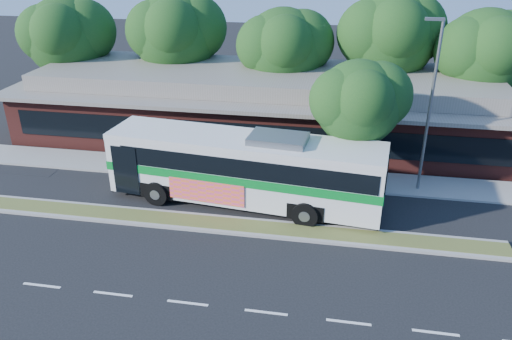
% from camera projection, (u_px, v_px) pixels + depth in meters
% --- Properties ---
extents(ground, '(120.00, 120.00, 0.00)m').
position_uv_depth(ground, '(219.00, 232.00, 23.26)').
color(ground, black).
rests_on(ground, ground).
extents(median_strip, '(26.00, 1.10, 0.15)m').
position_uv_depth(median_strip, '(222.00, 224.00, 23.77)').
color(median_strip, '#475524').
rests_on(median_strip, ground).
extents(sidewalk, '(44.00, 2.60, 0.12)m').
position_uv_depth(sidewalk, '(245.00, 173.00, 28.93)').
color(sidewalk, gray).
rests_on(sidewalk, ground).
extents(parking_lot, '(14.00, 12.00, 0.01)m').
position_uv_depth(parking_lot, '(4.00, 132.00, 34.97)').
color(parking_lot, black).
rests_on(parking_lot, ground).
extents(plaza_building, '(33.20, 11.20, 4.45)m').
position_uv_depth(plaza_building, '(264.00, 104.00, 33.91)').
color(plaza_building, '#5A211C').
rests_on(plaza_building, ground).
extents(lamp_post, '(0.93, 0.18, 9.07)m').
position_uv_depth(lamp_post, '(430.00, 104.00, 25.01)').
color(lamp_post, slate).
rests_on(lamp_post, ground).
extents(tree_bg_a, '(6.47, 5.80, 8.63)m').
position_uv_depth(tree_bg_a, '(72.00, 35.00, 36.49)').
color(tree_bg_a, black).
rests_on(tree_bg_a, ground).
extents(tree_bg_b, '(6.69, 6.00, 9.00)m').
position_uv_depth(tree_bg_b, '(181.00, 33.00, 36.02)').
color(tree_bg_b, black).
rests_on(tree_bg_b, ground).
extents(tree_bg_c, '(6.24, 5.60, 8.26)m').
position_uv_depth(tree_bg_c, '(289.00, 47.00, 34.11)').
color(tree_bg_c, black).
rests_on(tree_bg_c, ground).
extents(tree_bg_d, '(6.91, 6.20, 9.37)m').
position_uv_depth(tree_bg_d, '(395.00, 35.00, 33.56)').
color(tree_bg_d, black).
rests_on(tree_bg_d, ground).
extents(tree_bg_e, '(6.47, 5.80, 8.50)m').
position_uv_depth(tree_bg_e, '(491.00, 52.00, 32.02)').
color(tree_bg_e, black).
rests_on(tree_bg_e, ground).
extents(transit_bus, '(14.11, 4.49, 3.90)m').
position_uv_depth(transit_bus, '(245.00, 164.00, 24.94)').
color(transit_bus, silver).
rests_on(transit_bus, ground).
extents(sedan, '(4.70, 2.85, 1.27)m').
position_uv_depth(sedan, '(96.00, 131.00, 33.52)').
color(sedan, '#B8BABF').
rests_on(sedan, ground).
extents(sidewalk_tree, '(4.85, 4.35, 7.13)m').
position_uv_depth(sidewalk_tree, '(364.00, 101.00, 24.92)').
color(sidewalk_tree, black).
rests_on(sidewalk_tree, ground).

